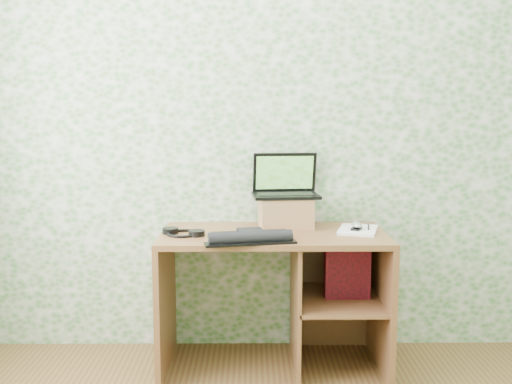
{
  "coord_description": "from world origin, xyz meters",
  "views": [
    {
      "loc": [
        -0.12,
        -1.54,
        1.39
      ],
      "look_at": [
        -0.09,
        1.39,
        0.98
      ],
      "focal_mm": 40.0,
      "sensor_mm": 36.0,
      "label": 1
    }
  ],
  "objects_px": {
    "laptop": "(285,186)",
    "keyboard": "(251,237)",
    "desk": "(288,280)",
    "notepad": "(358,230)",
    "riser": "(285,212)"
  },
  "relations": [
    {
      "from": "riser",
      "to": "notepad",
      "type": "distance_m",
      "value": 0.41
    },
    {
      "from": "notepad",
      "to": "desk",
      "type": "bearing_deg",
      "value": -162.84
    },
    {
      "from": "keyboard",
      "to": "laptop",
      "type": "bearing_deg",
      "value": 52.66
    },
    {
      "from": "desk",
      "to": "keyboard",
      "type": "bearing_deg",
      "value": -130.78
    },
    {
      "from": "notepad",
      "to": "riser",
      "type": "bearing_deg",
      "value": -179.62
    },
    {
      "from": "laptop",
      "to": "keyboard",
      "type": "distance_m",
      "value": 0.48
    },
    {
      "from": "riser",
      "to": "laptop",
      "type": "bearing_deg",
      "value": 90.0
    },
    {
      "from": "riser",
      "to": "keyboard",
      "type": "height_order",
      "value": "riser"
    },
    {
      "from": "laptop",
      "to": "keyboard",
      "type": "relative_size",
      "value": 0.83
    },
    {
      "from": "desk",
      "to": "riser",
      "type": "height_order",
      "value": "riser"
    },
    {
      "from": "desk",
      "to": "notepad",
      "type": "height_order",
      "value": "notepad"
    },
    {
      "from": "desk",
      "to": "laptop",
      "type": "height_order",
      "value": "laptop"
    },
    {
      "from": "desk",
      "to": "riser",
      "type": "relative_size",
      "value": 4.23
    },
    {
      "from": "laptop",
      "to": "notepad",
      "type": "distance_m",
      "value": 0.47
    },
    {
      "from": "riser",
      "to": "keyboard",
      "type": "relative_size",
      "value": 0.62
    }
  ]
}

